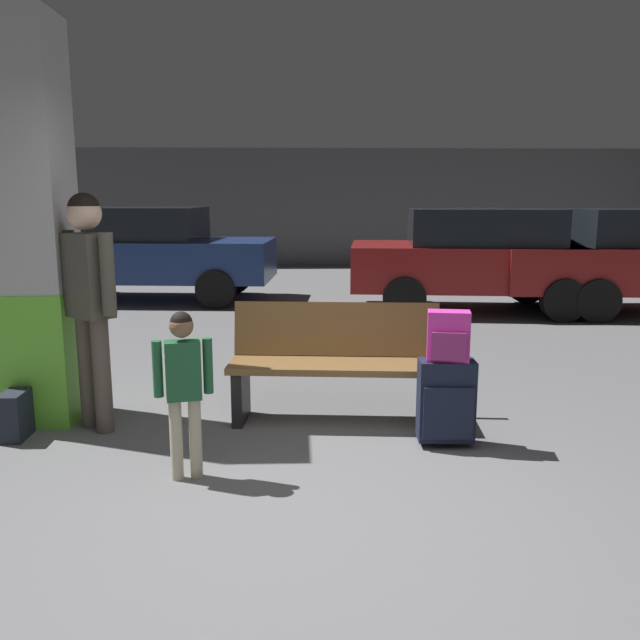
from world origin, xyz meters
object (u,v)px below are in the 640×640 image
(adult, at_px, (89,287))
(structural_pillar, at_px, (30,227))
(parked_car_far, at_px, (144,251))
(backpack_bright, at_px, (448,337))
(bench, at_px, (335,363))
(parked_car_side, at_px, (637,257))
(suitcase, at_px, (446,401))
(backpack_dark_floor, at_px, (14,416))
(child, at_px, (183,377))
(parked_car_near, at_px, (488,257))

(adult, bearing_deg, structural_pillar, 151.59)
(parked_car_far, bearing_deg, backpack_bright, -61.80)
(bench, height_order, parked_car_side, parked_car_side)
(suitcase, xyz_separation_m, backpack_dark_floor, (-3.03, 0.24, -0.15))
(child, bearing_deg, parked_car_side, 44.97)
(structural_pillar, xyz_separation_m, adult, (0.49, -0.26, -0.41))
(adult, xyz_separation_m, parked_car_far, (-1.02, 6.15, -0.26))
(suitcase, relative_size, parked_car_side, 0.15)
(backpack_dark_floor, relative_size, parked_car_far, 0.08)
(backpack_dark_floor, bearing_deg, suitcase, -4.47)
(suitcase, xyz_separation_m, parked_car_far, (-3.52, 6.57, 0.48))
(parked_car_side, bearing_deg, backpack_dark_floor, -144.75)
(structural_pillar, bearing_deg, parked_car_far, 95.19)
(structural_pillar, xyz_separation_m, parked_car_side, (6.95, 4.51, -0.67))
(bench, relative_size, child, 1.58)
(structural_pillar, relative_size, backpack_dark_floor, 8.76)
(adult, height_order, parked_car_far, adult)
(structural_pillar, distance_m, backpack_dark_floor, 1.38)
(adult, relative_size, parked_car_near, 0.40)
(backpack_dark_floor, bearing_deg, adult, 18.48)
(suitcase, relative_size, backpack_bright, 1.78)
(parked_car_side, distance_m, parked_car_near, 2.16)
(suitcase, relative_size, parked_car_far, 0.14)
(parked_car_far, bearing_deg, adult, -80.57)
(child, relative_size, parked_car_far, 0.25)
(adult, bearing_deg, bench, 5.32)
(child, xyz_separation_m, parked_car_far, (-1.82, 7.04, 0.17))
(bench, xyz_separation_m, child, (-0.97, -1.06, 0.20))
(parked_car_side, relative_size, parked_car_near, 0.97)
(backpack_dark_floor, xyz_separation_m, parked_car_near, (4.84, 5.09, 0.64))
(structural_pillar, distance_m, bench, 2.49)
(suitcase, xyz_separation_m, parked_car_near, (1.81, 5.32, 0.48))
(suitcase, xyz_separation_m, child, (-1.70, -0.48, 0.32))
(backpack_bright, bearing_deg, suitcase, 20.16)
(bench, bearing_deg, structural_pillar, 177.52)
(backpack_bright, relative_size, child, 0.33)
(adult, xyz_separation_m, parked_car_side, (6.47, 4.77, -0.26))
(structural_pillar, xyz_separation_m, parked_car_far, (-0.53, 5.89, -0.67))
(bench, xyz_separation_m, parked_car_side, (4.69, 4.60, 0.36))
(child, bearing_deg, adult, 132.02)
(bench, bearing_deg, suitcase, -38.55)
(backpack_bright, distance_m, backpack_dark_floor, 3.10)
(bench, distance_m, parked_car_far, 6.62)
(backpack_dark_floor, bearing_deg, child, -28.13)
(structural_pillar, height_order, parked_car_near, structural_pillar)
(backpack_bright, xyz_separation_m, backpack_dark_floor, (-3.03, 0.24, -0.60))
(bench, relative_size, backpack_bright, 4.82)
(parked_car_side, xyz_separation_m, parked_car_far, (-7.49, 1.39, 0.00))
(structural_pillar, relative_size, parked_car_side, 0.72)
(bench, height_order, backpack_dark_floor, bench)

